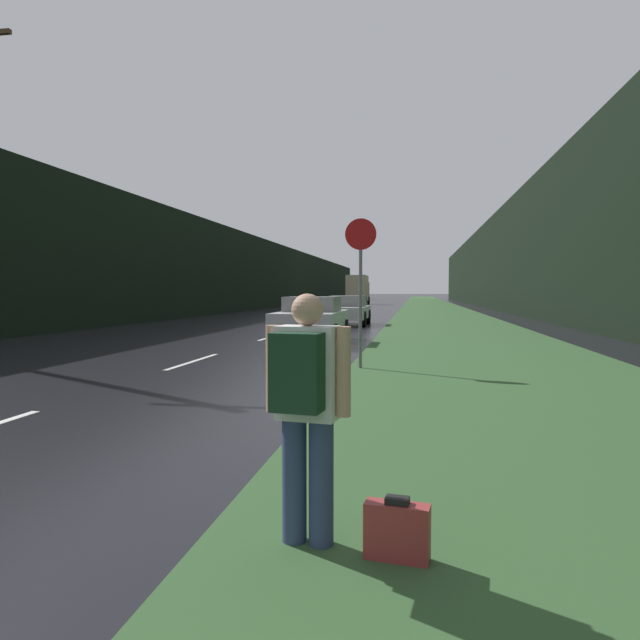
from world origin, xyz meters
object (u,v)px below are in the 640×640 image
at_px(car_passing_far, 348,310).
at_px(delivery_truck, 358,289).
at_px(stop_sign, 361,279).
at_px(suitcase, 397,532).
at_px(hitchhiker_with_backpack, 306,403).
at_px(car_passing_near, 312,319).

relative_size(car_passing_far, delivery_truck, 0.56).
distance_m(stop_sign, car_passing_far, 15.49).
xyz_separation_m(stop_sign, delivery_truck, (-5.73, 56.70, -0.05)).
height_order(suitcase, delivery_truck, delivery_truck).
bearing_deg(stop_sign, hitchhiker_with_backpack, -86.86).
relative_size(hitchhiker_with_backpack, car_passing_near, 0.40).
xyz_separation_m(hitchhiker_with_backpack, car_passing_near, (-2.53, 13.99, -0.19)).
bearing_deg(stop_sign, suitcase, -83.02).
xyz_separation_m(stop_sign, car_passing_far, (-2.07, 15.31, -1.15)).
distance_m(hitchhiker_with_backpack, suitcase, 0.94).
height_order(hitchhiker_with_backpack, car_passing_near, hitchhiker_with_backpack).
bearing_deg(delivery_truck, car_passing_far, -84.95).
bearing_deg(hitchhiker_with_backpack, suitcase, -1.91).
xyz_separation_m(car_passing_near, delivery_truck, (-3.66, 51.01, 1.08)).
height_order(stop_sign, car_passing_near, stop_sign).
distance_m(stop_sign, suitcase, 8.63).
bearing_deg(suitcase, hitchhiker_with_backpack, 178.09).
relative_size(suitcase, car_passing_near, 0.10).
height_order(stop_sign, delivery_truck, delivery_truck).
relative_size(hitchhiker_with_backpack, car_passing_far, 0.39).
height_order(suitcase, car_passing_near, car_passing_near).
bearing_deg(stop_sign, delivery_truck, 95.77).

